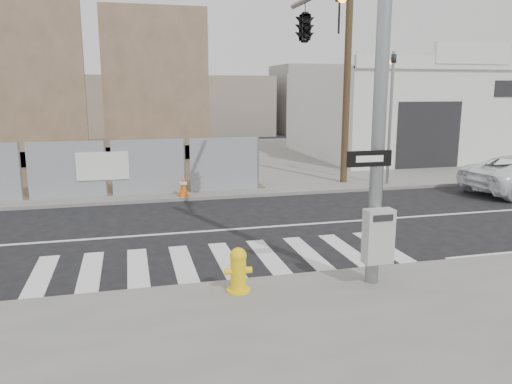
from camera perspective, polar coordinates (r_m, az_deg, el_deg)
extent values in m
plane|color=black|center=(14.02, -5.36, -4.47)|extent=(100.00, 100.00, 0.00)
cube|color=slate|center=(27.66, -9.95, 3.52)|extent=(50.00, 20.00, 0.12)
cylinder|color=gray|center=(9.66, 13.99, 9.78)|extent=(0.26, 0.26, 7.00)
cube|color=#B2B2AF|center=(9.78, 13.80, -4.93)|extent=(0.55, 0.30, 1.05)
cube|color=black|center=(9.49, 12.82, 3.73)|extent=(0.90, 0.03, 0.30)
cube|color=silver|center=(9.47, 12.87, 3.72)|extent=(0.55, 0.01, 0.12)
imported|color=black|center=(11.59, 9.55, 19.89)|extent=(0.16, 0.20, 1.00)
imported|color=black|center=(13.62, 5.62, 18.72)|extent=(0.53, 2.48, 1.00)
cylinder|color=gray|center=(20.58, 15.09, 8.01)|extent=(0.12, 0.12, 5.20)
imported|color=black|center=(20.59, 15.47, 14.96)|extent=(0.16, 0.20, 1.00)
cube|color=brown|center=(26.78, -25.47, 11.05)|extent=(6.00, 0.50, 8.00)
cube|color=brown|center=(27.38, -24.66, 3.53)|extent=(6.00, 1.30, 0.80)
cube|color=brown|center=(27.37, -11.32, 11.92)|extent=(5.50, 0.50, 8.00)
cube|color=brown|center=(27.97, -11.07, 4.52)|extent=(5.50, 1.30, 0.80)
cube|color=silver|center=(30.86, 17.24, 8.59)|extent=(12.00, 10.00, 4.80)
cube|color=silver|center=(26.72, 23.30, 13.38)|extent=(12.00, 0.30, 0.60)
cube|color=silver|center=(26.70, 23.44, 14.34)|extent=(4.00, 0.30, 1.00)
cube|color=black|center=(25.61, 19.14, 6.16)|extent=(3.40, 0.06, 3.20)
cylinder|color=#4D3C24|center=(20.71, 10.45, 14.89)|extent=(0.28, 0.28, 10.00)
cylinder|color=yellow|center=(9.65, -2.02, -11.13)|extent=(0.47, 0.47, 0.05)
cylinder|color=yellow|center=(9.53, -2.03, -9.37)|extent=(0.31, 0.31, 0.68)
sphere|color=yellow|center=(9.41, -2.05, -7.31)|extent=(0.32, 0.32, 0.32)
cylinder|color=yellow|center=(9.47, -3.12, -9.08)|extent=(0.16, 0.13, 0.12)
cylinder|color=yellow|center=(9.55, -0.96, -8.90)|extent=(0.16, 0.13, 0.12)
cube|color=#E05A0B|center=(18.12, -8.30, -0.41)|extent=(0.46, 0.46, 0.03)
cone|color=#E05A0B|center=(18.05, -8.33, 0.66)|extent=(0.41, 0.41, 0.72)
cylinder|color=silver|center=(18.03, -8.34, 0.99)|extent=(0.28, 0.28, 0.08)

